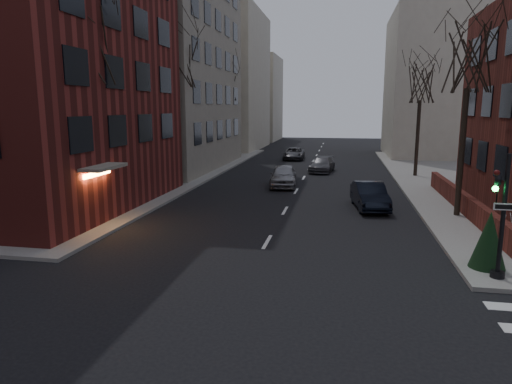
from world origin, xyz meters
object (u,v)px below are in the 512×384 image
Objects in this scene: tree_left_a at (87,43)px; streetlamp_far at (237,120)px; car_lane_far at (294,154)px; sandwich_board at (507,226)px; tree_left_c at (227,83)px; car_lane_gray at (322,165)px; traffic_signal at (500,224)px; streetlamp_near at (167,128)px; parked_sedan at (370,196)px; tree_right_a at (470,54)px; tree_left_b at (178,60)px; tree_right_b at (421,81)px; evergreen_shrub at (489,240)px; car_lane_silver at (284,176)px.

tree_left_a is 28.32m from streetlamp_far.
car_lane_far is 31.34m from sandwich_board.
car_lane_gray is (10.08, -6.25, -7.39)m from tree_left_c.
streetlamp_far reaches higher than car_lane_gray.
traffic_signal reaches higher than car_lane_far.
car_lane_far is (-3.45, 9.21, 0.00)m from car_lane_gray.
parked_sedan is at bearing -11.66° from streetlamp_near.
tree_right_a is at bearing 120.34° from sandwich_board.
car_lane_far is at bearing 128.05° from sandwich_board.
tree_left_b is 1.11× the size of tree_right_a.
tree_right_a is 1.06× the size of tree_right_b.
tree_right_b is (0.00, 14.00, -0.44)m from tree_right_a.
streetlamp_far is 13.07m from car_lane_gray.
tree_right_b reaches higher than sandwich_board.
streetlamp_far is 36.05m from evergreen_shrub.
tree_right_a reaches higher than car_lane_silver.
car_lane_gray is at bearing 105.05° from traffic_signal.
streetlamp_far is 6.14× the size of sandwich_board.
car_lane_far is 4.53× the size of sandwich_board.
tree_left_a is 26.00m from tree_left_c.
tree_left_b is 11.22m from car_lane_silver.
streetlamp_near is (-17.00, 4.00, -3.79)m from tree_right_a.
car_lane_gray is at bearing 51.10° from streetlamp_near.
tree_left_c is at bearing 90.00° from tree_left_a.
tree_right_b is (17.60, 6.00, -1.33)m from tree_left_b.
car_lane_far is at bearing 68.64° from tree_left_b.
evergreen_shrub reaches higher than car_lane_silver.
car_lane_gray reaches higher than sandwich_board.
evergreen_shrub is at bearing 90.04° from traffic_signal.
tree_right_a is 8.57m from parked_sedan.
tree_left_c reaches higher than traffic_signal.
tree_left_c is 4.33m from streetlamp_far.
tree_left_a is at bearing -110.20° from car_lane_gray.
car_lane_far is (6.03, 0.96, -3.59)m from streetlamp_far.
car_lane_far is at bearing 106.57° from traffic_signal.
streetlamp_near is (-16.14, 13.01, 2.33)m from traffic_signal.
traffic_signal is 20.86m from streetlamp_near.
tree_left_a is 20.22m from sandwich_board.
streetlamp_far is (-17.00, 10.00, -3.35)m from tree_right_b.
tree_right_b is 10.38m from car_lane_gray.
tree_left_b is at bearing -112.80° from car_lane_far.
car_lane_gray is at bearing 105.60° from evergreen_shrub.
tree_right_b is at bearing -30.47° from streetlamp_far.
tree_left_b reaches higher than car_lane_gray.
tree_right_a is (0.86, 9.01, 6.12)m from traffic_signal.
car_lane_silver is at bearing -66.40° from streetlamp_far.
streetlamp_near is at bearing -157.09° from car_lane_silver.
streetlamp_near is 20.40m from evergreen_shrub.
parked_sedan is 10.05m from evergreen_shrub.
tree_right_a reaches higher than car_lane_gray.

